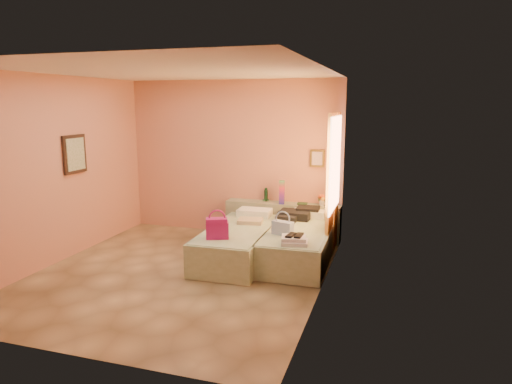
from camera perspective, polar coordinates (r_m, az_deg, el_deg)
ground at (r=6.68m, az=-9.43°, el=-10.02°), size 4.50×4.50×0.00m
room_walls at (r=6.69m, az=-6.16°, el=5.86°), size 4.02×4.51×2.81m
headboard_ledge at (r=8.15m, az=3.34°, el=-3.61°), size 2.05×0.30×0.65m
bed_left at (r=7.10m, az=-2.11°, el=-6.46°), size 0.94×2.02×0.50m
bed_right at (r=7.07m, az=5.43°, el=-6.57°), size 0.94×2.02×0.50m
water_bottle at (r=8.18m, az=1.25°, el=-0.36°), size 0.08×0.08×0.23m
rainbow_box at (r=7.95m, az=3.26°, el=-0.04°), size 0.10×0.10×0.42m
small_dish at (r=8.23m, az=1.23°, el=-1.01°), size 0.16×0.16×0.03m
green_book at (r=7.98m, az=5.82°, el=-1.46°), size 0.18×0.13×0.03m
flower_vase at (r=7.91m, az=8.29°, el=-0.87°), size 0.22×0.22×0.24m
magenta_handbag at (r=6.49m, az=-4.86°, el=-4.52°), size 0.36×0.28×0.30m
khaki_garment at (r=7.30m, az=-0.72°, el=-3.64°), size 0.43×0.36×0.07m
clothes_pile at (r=7.58m, az=5.24°, el=-2.73°), size 0.61×0.61×0.17m
blue_handbag at (r=6.66m, az=3.35°, el=-4.52°), size 0.34×0.22×0.20m
towel_stack at (r=6.26m, az=4.88°, el=-6.05°), size 0.39×0.35×0.10m
sandal_pair at (r=6.27m, az=4.85°, el=-5.43°), size 0.20×0.25×0.02m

